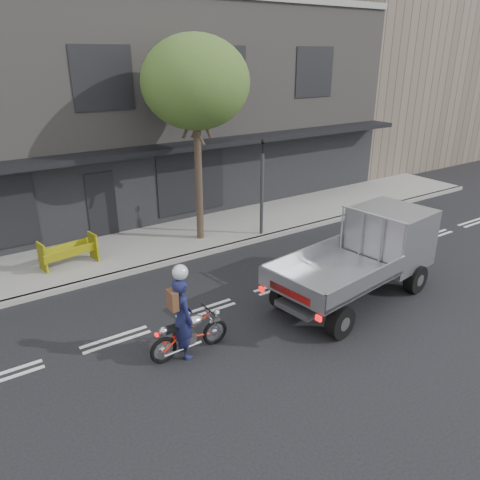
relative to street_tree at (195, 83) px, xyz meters
name	(u,v)px	position (x,y,z in m)	size (l,w,h in m)	color
ground	(206,310)	(-2.20, -4.20, -5.28)	(80.00, 80.00, 0.00)	black
sidewalk	(136,248)	(-2.20, 0.50, -5.20)	(32.00, 3.20, 0.15)	gray
kerb	(156,265)	(-2.20, -1.10, -5.20)	(32.00, 0.20, 0.15)	gray
building_main	(66,109)	(-2.20, 7.10, -1.28)	(26.00, 10.00, 8.00)	slate
building_neighbour	(391,73)	(17.80, 7.10, -0.28)	(14.00, 10.00, 10.00)	brown
street_tree	(195,83)	(0.00, 0.00, 0.00)	(3.40, 3.40, 6.74)	#382B21
traffic_light_pole	(262,193)	(2.00, -0.85, -3.63)	(0.12, 0.12, 3.50)	#2D2D30
motorcycle	(190,333)	(-3.40, -5.59, -4.78)	(1.88, 0.55, 0.97)	black
rider	(183,318)	(-3.55, -5.59, -4.35)	(0.67, 0.44, 1.85)	#171A40
flatbed_ute	(380,243)	(2.45, -5.72, -3.97)	(5.17, 2.63, 2.30)	black
construction_barrier	(71,254)	(-4.41, -0.02, -4.67)	(1.62, 0.65, 0.91)	#FFF90D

